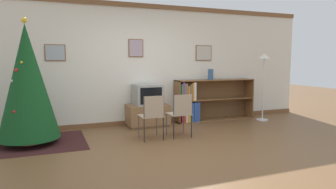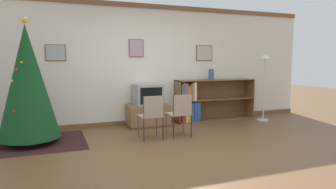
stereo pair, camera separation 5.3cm
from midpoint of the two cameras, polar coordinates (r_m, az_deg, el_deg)
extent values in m
plane|color=brown|center=(4.95, 1.57, -10.41)|extent=(24.00, 24.00, 0.00)
cube|color=silver|center=(6.82, -5.75, 5.66)|extent=(8.73, 0.08, 2.70)
cube|color=brown|center=(6.87, -5.75, 16.56)|extent=(8.73, 0.03, 0.10)
cube|color=brown|center=(6.90, -5.50, -5.19)|extent=(8.73, 0.03, 0.10)
cube|color=brown|center=(6.51, -20.92, 7.46)|extent=(0.40, 0.02, 0.33)
cube|color=#9EA8B2|center=(6.49, -20.91, 7.46)|extent=(0.36, 0.01, 0.30)
cube|color=brown|center=(6.75, -6.36, 8.78)|extent=(0.34, 0.02, 0.39)
cube|color=#A893A3|center=(6.74, -6.34, 8.78)|extent=(0.30, 0.01, 0.36)
cube|color=brown|center=(7.39, 6.60, 7.86)|extent=(0.43, 0.02, 0.37)
cube|color=#BCB7A8|center=(7.37, 6.64, 7.86)|extent=(0.39, 0.01, 0.33)
cube|color=#381919|center=(5.79, -24.95, -8.50)|extent=(1.84, 1.47, 0.01)
cylinder|color=maroon|center=(5.78, -24.98, -7.98)|extent=(0.36, 0.36, 0.10)
cone|color=#14471E|center=(5.62, -25.47, 2.21)|extent=(1.02, 1.02, 1.95)
sphere|color=yellow|center=(5.65, -25.97, 12.64)|extent=(0.10, 0.10, 0.10)
sphere|color=red|center=(5.38, -27.46, -2.93)|extent=(0.05, 0.05, 0.05)
sphere|color=red|center=(5.49, -27.14, 4.15)|extent=(0.06, 0.06, 0.06)
sphere|color=silver|center=(5.53, -27.78, 2.28)|extent=(0.05, 0.05, 0.05)
sphere|color=gold|center=(5.46, -26.37, 5.51)|extent=(0.04, 0.04, 0.04)
sphere|color=red|center=(5.95, -22.94, -1.94)|extent=(0.05, 0.05, 0.05)
sphere|color=#1E4CB2|center=(5.92, -24.55, 0.60)|extent=(0.04, 0.04, 0.04)
sphere|color=silver|center=(5.95, -24.52, -0.28)|extent=(0.04, 0.04, 0.04)
cube|color=brown|center=(6.66, -4.12, -5.83)|extent=(0.86, 0.53, 0.05)
cube|color=olive|center=(6.61, -4.14, -3.79)|extent=(0.89, 0.55, 0.43)
cube|color=#9E9E99|center=(6.55, -4.17, 0.00)|extent=(0.58, 0.53, 0.45)
cube|color=black|center=(6.30, -3.43, -0.25)|extent=(0.48, 0.01, 0.35)
cube|color=tan|center=(5.50, -3.60, -4.09)|extent=(0.40, 0.40, 0.02)
cube|color=tan|center=(5.29, -2.96, -2.34)|extent=(0.35, 0.01, 0.38)
cylinder|color=#4C4C51|center=(5.66, -5.90, -6.08)|extent=(0.02, 0.02, 0.42)
cylinder|color=#4C4C51|center=(5.77, -2.44, -5.82)|extent=(0.02, 0.02, 0.42)
cylinder|color=#4C4C51|center=(5.33, -4.83, -6.87)|extent=(0.02, 0.02, 0.42)
cylinder|color=#4C4C51|center=(5.44, -1.18, -6.57)|extent=(0.02, 0.02, 0.42)
cylinder|color=#4C4C51|center=(5.29, -4.85, -4.78)|extent=(0.02, 0.02, 0.82)
cylinder|color=#4C4C51|center=(5.40, -1.18, -4.52)|extent=(0.02, 0.02, 0.82)
cube|color=tan|center=(5.70, 1.80, -3.71)|extent=(0.40, 0.40, 0.02)
cube|color=tan|center=(5.50, 2.61, -2.01)|extent=(0.35, 0.01, 0.38)
cylinder|color=#4C4C51|center=(5.84, -0.54, -5.67)|extent=(0.02, 0.02, 0.42)
cylinder|color=#4C4C51|center=(5.98, 2.69, -5.39)|extent=(0.02, 0.02, 0.42)
cylinder|color=#4C4C51|center=(5.51, 0.82, -6.39)|extent=(0.02, 0.02, 0.42)
cylinder|color=#4C4C51|center=(5.66, 4.21, -6.08)|extent=(0.02, 0.02, 0.42)
cylinder|color=#4C4C51|center=(5.47, 0.82, -4.37)|extent=(0.02, 0.02, 0.82)
cylinder|color=#4C4C51|center=(5.62, 4.22, -4.11)|extent=(0.02, 0.02, 0.82)
cube|color=brown|center=(6.93, 1.52, -1.40)|extent=(0.02, 0.36, 0.99)
cube|color=brown|center=(7.94, 14.96, -0.63)|extent=(0.02, 0.36, 0.99)
cube|color=brown|center=(7.34, 8.76, 2.76)|extent=(2.03, 0.36, 0.02)
cube|color=brown|center=(7.46, 8.63, -4.68)|extent=(2.03, 0.36, 0.02)
cube|color=brown|center=(7.38, 8.70, -0.84)|extent=(1.99, 0.36, 0.02)
cube|color=brown|center=(7.53, 8.03, -0.84)|extent=(2.03, 0.01, 0.99)
cube|color=#B73333|center=(6.96, 2.30, -3.56)|extent=(0.05, 0.24, 0.43)
cube|color=#B73333|center=(7.00, 2.57, -3.46)|extent=(0.05, 0.30, 0.43)
cube|color=silver|center=(6.99, 3.04, -3.79)|extent=(0.04, 0.23, 0.36)
cube|color=gold|center=(7.04, 3.39, -3.55)|extent=(0.08, 0.28, 0.40)
cube|color=#2D4C93|center=(7.08, 3.97, -3.32)|extent=(0.07, 0.30, 0.44)
cube|color=#2D4C93|center=(7.07, 4.73, -3.29)|extent=(0.07, 0.21, 0.46)
cube|color=#2D4C93|center=(7.10, 5.29, -3.27)|extent=(0.08, 0.20, 0.45)
cube|color=#337547|center=(6.91, 2.03, 0.42)|extent=(0.04, 0.30, 0.39)
cube|color=#7A3D7F|center=(6.88, 2.52, 0.57)|extent=(0.04, 0.20, 0.43)
cube|color=#756047|center=(6.94, 2.87, 0.50)|extent=(0.08, 0.28, 0.40)
cube|color=orange|center=(6.97, 3.38, 0.25)|extent=(0.04, 0.27, 0.33)
cube|color=#756047|center=(6.97, 3.85, 0.41)|extent=(0.05, 0.23, 0.37)
cube|color=orange|center=(6.99, 4.18, 0.58)|extent=(0.04, 0.24, 0.41)
cube|color=silver|center=(7.01, 4.62, 0.63)|extent=(0.06, 0.22, 0.42)
cylinder|color=#335684|center=(7.24, 7.92, 3.77)|extent=(0.13, 0.13, 0.25)
torus|color=#335684|center=(7.24, 7.93, 4.75)|extent=(0.11, 0.11, 0.02)
cylinder|color=silver|center=(7.64, 17.30, -4.62)|extent=(0.28, 0.28, 0.03)
cylinder|color=silver|center=(7.54, 17.49, 0.95)|extent=(0.03, 0.03, 1.46)
cone|color=white|center=(7.51, 17.69, 6.98)|extent=(0.28, 0.28, 0.12)
camera|label=1|loc=(0.03, -90.25, -0.03)|focal=32.00mm
camera|label=2|loc=(0.03, 89.75, 0.03)|focal=32.00mm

